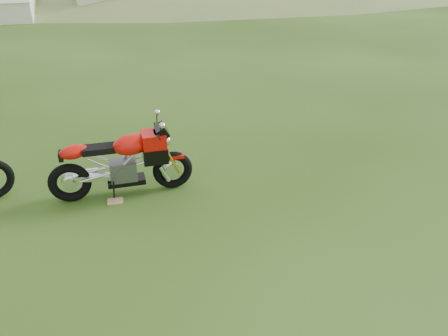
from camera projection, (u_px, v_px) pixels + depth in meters
ground at (248, 240)px, 5.63m from camera, size 120.00×120.00×0.00m
sport_motorcycle at (120, 158)px, 6.36m from camera, size 2.06×1.07×1.20m
plywood_board at (115, 201)px, 6.43m from camera, size 0.27×0.25×0.02m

